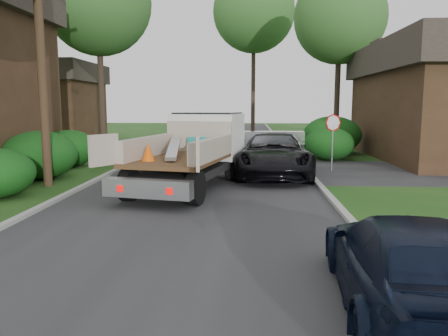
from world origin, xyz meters
The scene contains 17 objects.
ground centered at (0.00, 0.00, 0.00)m, with size 120.00×120.00×0.00m, color #164614.
road centered at (0.00, 10.00, 0.00)m, with size 8.00×90.00×0.02m, color #28282B.
curb_left centered at (-4.10, 10.00, 0.06)m, with size 0.20×90.00×0.12m, color #9E9E99.
curb_right centered at (4.10, 10.00, 0.06)m, with size 0.20×90.00×0.12m, color #9E9E99.
stop_sign centered at (5.20, 9.00, 1.78)m, with size 0.71×0.32×2.48m.
utility_pole centered at (-5.48, 4.98, 5.17)m, with size 2.42×1.25×10.00m.
house_left_far centered at (-13.50, 22.00, 3.05)m, with size 7.56×7.56×6.00m.
hedge_left_b centered at (-6.50, 6.50, 0.94)m, with size 2.86×2.86×1.87m, color #0E4010.
hedge_left_c centered at (-6.80, 10.00, 0.85)m, with size 2.60×2.60×1.70m, color #0E4010.
hedge_right_a centered at (5.80, 13.00, 0.85)m, with size 2.60×2.60×1.70m, color #0E4010.
hedge_right_b centered at (6.50, 16.00, 1.10)m, with size 3.38×3.38×2.21m, color #0E4010.
tree_left_far centered at (-7.50, 17.00, 8.98)m, with size 6.40×6.40×12.20m.
tree_right_far centered at (7.50, 20.00, 8.48)m, with size 6.00×6.00×11.50m.
tree_center_far centered at (2.00, 30.00, 10.98)m, with size 7.20×7.20×14.60m.
flatbed_truck centered at (-0.23, 5.69, 1.40)m, with size 4.18×7.21×2.57m.
black_pickup centered at (2.63, 7.68, 0.87)m, with size 2.89×6.28×1.74m, color black.
navy_suv centered at (3.80, -4.08, 0.69)m, with size 1.93×4.74×1.38m, color black.
Camera 1 is at (1.59, -9.90, 2.85)m, focal length 35.00 mm.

